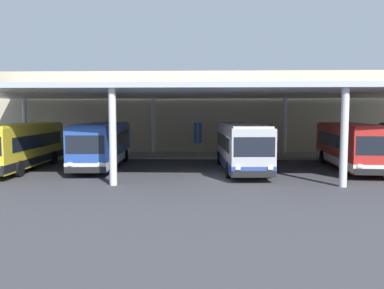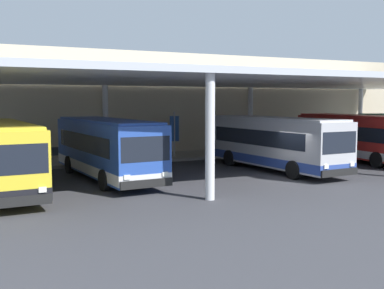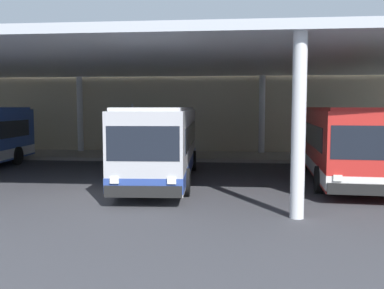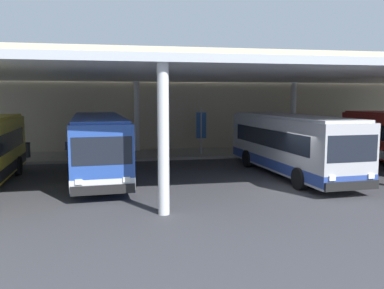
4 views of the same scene
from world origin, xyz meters
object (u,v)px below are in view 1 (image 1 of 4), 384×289
bus_far_bay (350,145)px  trash_bin (70,149)px  bus_nearest_bay (21,146)px  bus_second_bay (103,144)px  bench_waiting (107,149)px  banner_sign (198,135)px  bus_middle_bay (241,146)px

bus_far_bay → trash_bin: size_ratio=10.89×
bus_nearest_bay → bus_second_bay: (5.33, 1.42, 0.00)m
bench_waiting → banner_sign: 8.48m
bench_waiting → trash_bin: bearing=-173.9°
bus_middle_bay → bench_waiting: size_ratio=5.92×
bus_far_bay → bus_nearest_bay: bearing=-176.9°
bus_middle_bay → bench_waiting: (-11.46, 8.45, -0.99)m
trash_bin → banner_sign: size_ratio=0.31×
banner_sign → bus_far_bay: bearing=-31.2°
bench_waiting → trash_bin: size_ratio=1.84×
bus_nearest_bay → banner_sign: (12.07, 7.78, 0.32)m
trash_bin → bus_nearest_bay: bearing=-93.1°
bus_middle_bay → bus_far_bay: (7.71, 1.02, 0.00)m
bus_middle_bay → bus_far_bay: bearing=7.5°
bus_middle_bay → bench_waiting: bearing=143.6°
bus_nearest_bay → bus_far_bay: size_ratio=1.00×
banner_sign → trash_bin: bearing=177.4°
bus_middle_bay → banner_sign: (-3.13, 7.57, 0.32)m
bus_far_bay → trash_bin: 23.58m
bus_middle_bay → banner_sign: bearing=112.5°
bus_far_bay → bench_waiting: 20.58m
bus_nearest_bay → bench_waiting: bus_nearest_bay is taller
bench_waiting → bus_second_bay: bearing=-77.6°
bus_nearest_bay → bus_far_bay: (22.91, 1.22, 0.00)m
bus_middle_bay → banner_sign: size_ratio=3.33×
bus_middle_bay → bus_far_bay: same height
bus_nearest_bay → bus_far_bay: 22.95m
bus_far_bay → banner_sign: 12.67m
bus_nearest_bay → bus_second_bay: 5.52m
banner_sign → bench_waiting: bearing=174.0°
bus_far_bay → banner_sign: bearing=148.8°
bus_far_bay → banner_sign: banner_sign is taller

